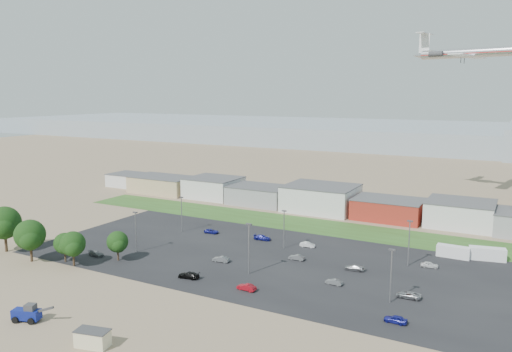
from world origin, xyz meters
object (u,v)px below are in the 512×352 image
Objects in this scene: parked_car_2 at (396,319)px; parked_car_11 at (308,245)px; parked_car_4 at (221,259)px; parked_car_8 at (430,265)px; airliner at (472,53)px; parked_car_9 at (212,231)px; tree_far_left at (5,226)px; parked_car_10 at (96,254)px; portable_shed at (93,338)px; parked_car_12 at (354,268)px; parked_car_0 at (408,295)px; telehandler at (26,312)px; parked_car_1 at (334,282)px; parked_car_3 at (189,275)px; box_trailer_a at (453,252)px; parked_car_6 at (262,238)px; parked_car_13 at (246,287)px; parked_car_7 at (297,257)px.

parked_car_2 is 1.01× the size of parked_car_11.
parked_car_8 is (41.85, 18.58, -0.01)m from parked_car_4.
airliner reaches higher than parked_car_9.
parked_car_10 is (21.53, 7.78, -5.62)m from tree_far_left.
portable_shed reaches higher than parked_car_8.
parked_car_12 is at bearing -87.87° from airliner.
portable_shed is 1.14× the size of parked_car_0.
portable_shed is 1.36× the size of parked_car_2.
parked_car_1 is at bearing 26.15° from telehandler.
parked_car_4 is 23.32m from parked_car_11.
portable_shed reaches higher than parked_car_3.
parked_car_6 is at bearing -167.46° from box_trailer_a.
telehandler reaches higher than box_trailer_a.
parked_car_1 is 18.35m from parked_car_2.
parked_car_3 is 33.42m from parked_car_9.
parked_car_13 is (-32.27, -39.84, -0.72)m from box_trailer_a.
portable_shed is at bearing 139.61° from parked_car_8.
tree_far_left reaches higher than parked_car_2.
parked_car_6 is (49.48, 37.70, -5.57)m from tree_far_left.
parked_car_6 is (-26.70, 20.23, 0.09)m from parked_car_1.
parked_car_10 is at bearing 97.89° from telehandler.
tree_far_left is 72.85m from parked_car_11.
telehandler reaches higher than parked_car_13.
parked_car_8 is 75.38m from parked_car_10.
parked_car_6 reaches higher than parked_car_12.
parked_car_0 is at bearing 34.50° from portable_shed.
parked_car_0 is 1.16× the size of parked_car_4.
airliner is 120.90m from parked_car_3.
parked_car_0 is at bearing 98.28° from parked_car_3.
portable_shed is 57.86m from tree_far_left.
parked_car_10 reaches higher than parked_car_1.
parked_car_10 is (-69.56, -29.04, -0.04)m from parked_car_8.
parked_car_6 is at bearing 80.38° from portable_shed.
parked_car_7 is at bearing -125.54° from parked_car_1.
parked_car_6 reaches higher than parked_car_13.
parked_car_0 is (1.03, -91.09, -49.98)m from airliner.
parked_car_13 is at bearing -127.49° from box_trailer_a.
box_trailer_a is 60.81m from parked_car_3.
telehandler is at bearing 164.32° from portable_shed.
parked_car_0 reaches higher than parked_car_9.
airliner is 103.91m from parked_car_0.
parked_car_9 is (-56.66, -0.12, -0.08)m from parked_car_8.
airliner is 10.86× the size of parked_car_7.
parked_car_2 is at bearing 56.10° from parked_car_1.
airliner reaches higher than parked_car_12.
tree_far_left reaches higher than parked_car_11.
parked_car_3 is at bearing -86.62° from parked_car_13.
parked_car_3 is at bearing 84.93° from portable_shed.
telehandler is 1.96× the size of parked_car_11.
airliner is at bearing 168.51° from parked_car_12.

